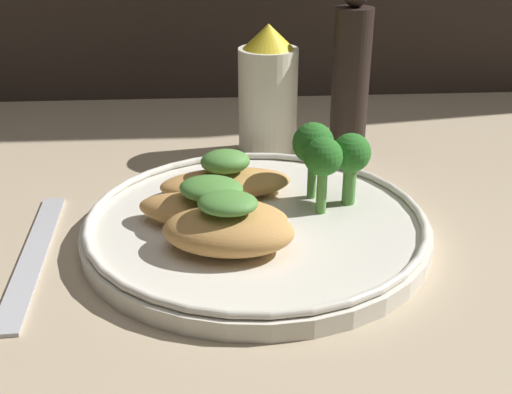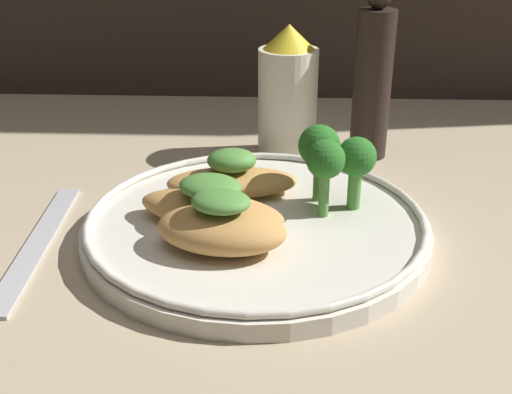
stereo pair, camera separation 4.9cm
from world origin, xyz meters
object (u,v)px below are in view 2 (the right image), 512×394
at_px(broccoli_bunch, 333,156).
at_px(pepper_grinder, 373,80).
at_px(sauce_bottle, 288,94).
at_px(plate, 256,225).

bearing_deg(broccoli_bunch, pepper_grinder, 72.63).
relative_size(sauce_bottle, pepper_grinder, 0.78).
relative_size(broccoli_bunch, sauce_bottle, 0.49).
bearing_deg(pepper_grinder, sauce_bottle, 180.00).
xyz_separation_m(plate, pepper_grinder, (0.11, 0.18, 0.07)).
bearing_deg(pepper_grinder, broccoli_bunch, -107.37).
xyz_separation_m(broccoli_bunch, sauce_bottle, (-0.04, 0.15, 0.00)).
height_order(broccoli_bunch, sauce_bottle, sauce_bottle).
height_order(broccoli_bunch, pepper_grinder, pepper_grinder).
relative_size(plate, sauce_bottle, 2.04).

